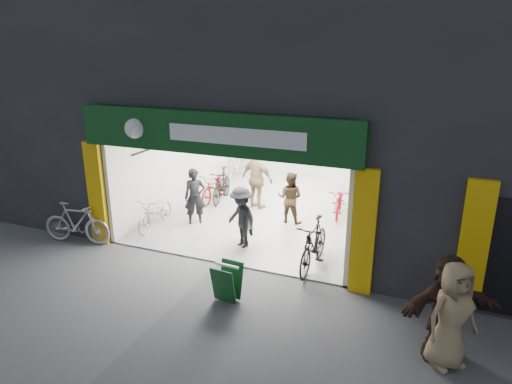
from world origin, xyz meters
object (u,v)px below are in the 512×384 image
Objects in this scene: bike_left_front at (156,212)px; sandwich_board at (227,281)px; bike_right_front at (314,245)px; parked_bike at (77,223)px; pedestrian_near at (452,316)px.

sandwich_board is (3.40, -2.64, -0.04)m from bike_left_front.
bike_right_front reaches higher than bike_left_front.
bike_left_front is 4.31m from sandwich_board.
parked_bike is 4.79m from sandwich_board.
bike_right_front is 3.67m from pedestrian_near.
pedestrian_near reaches higher than bike_left_front.
sandwich_board is at bearing 134.36° from pedestrian_near.
sandwich_board is (-3.99, 0.40, -0.46)m from pedestrian_near.
parked_bike is (-5.87, -0.90, -0.04)m from bike_right_front.
bike_right_front is 1.07× the size of parked_bike.
parked_bike is at bearing -169.48° from bike_right_front.
sandwich_board is at bearing -42.06° from bike_left_front.
bike_left_front is 4.65m from bike_right_front.
bike_left_front is at bearing 146.79° from sandwich_board.
pedestrian_near is at bearing -1.19° from sandwich_board.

